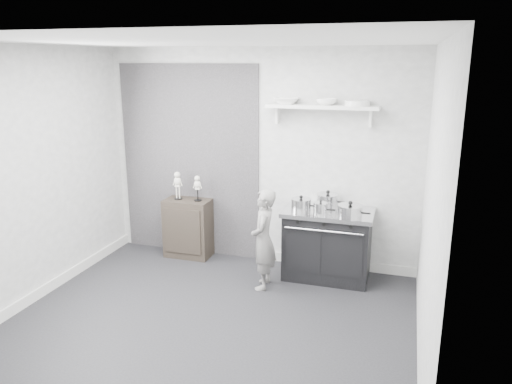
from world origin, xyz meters
TOP-DOWN VIEW (x-y plane):
  - ground at (0.00, 0.00)m, footprint 4.00×4.00m
  - room_shell at (-0.09, 0.15)m, footprint 4.02×3.62m
  - wall_shelf at (0.80, 1.68)m, footprint 1.30×0.26m
  - stove at (0.95, 1.48)m, footprint 1.05×0.65m
  - side_cabinet at (-0.92, 1.61)m, footprint 0.60×0.35m
  - child at (0.30, 0.99)m, footprint 0.33×0.45m
  - pot_front_left at (0.64, 1.40)m, footprint 0.32×0.24m
  - pot_back_left at (0.92, 1.61)m, footprint 0.36×0.27m
  - pot_front_right at (1.22, 1.27)m, footprint 0.36×0.28m
  - pot_front_center at (0.88, 1.30)m, footprint 0.25×0.16m
  - skeleton_full at (-1.05, 1.61)m, footprint 0.12×0.08m
  - skeleton_torso at (-0.77, 1.61)m, footprint 0.11×0.07m
  - bowl_large at (0.37, 1.67)m, footprint 0.30×0.30m
  - bowl_small at (0.85, 1.67)m, footprint 0.24×0.24m
  - plate_stack at (1.20, 1.67)m, footprint 0.28×0.28m

SIDE VIEW (x-z plane):
  - ground at x=0.00m, z-range 0.00..0.00m
  - side_cabinet at x=-0.92m, z-range 0.00..0.78m
  - stove at x=0.95m, z-range 0.00..0.84m
  - child at x=0.30m, z-range 0.00..1.16m
  - pot_front_center at x=0.88m, z-range 0.83..0.99m
  - pot_front_left at x=0.64m, z-range 0.82..1.00m
  - pot_front_right at x=1.22m, z-range 0.82..1.01m
  - pot_back_left at x=0.92m, z-range 0.82..1.03m
  - skeleton_torso at x=-0.77m, z-range 0.78..1.16m
  - skeleton_full at x=-1.05m, z-range 0.78..1.20m
  - room_shell at x=-0.09m, z-range 0.28..2.99m
  - wall_shelf at x=0.80m, z-range 1.89..2.13m
  - plate_stack at x=1.20m, z-range 2.04..2.10m
  - bowl_large at x=0.37m, z-range 2.04..2.11m
  - bowl_small at x=0.85m, z-range 2.04..2.11m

